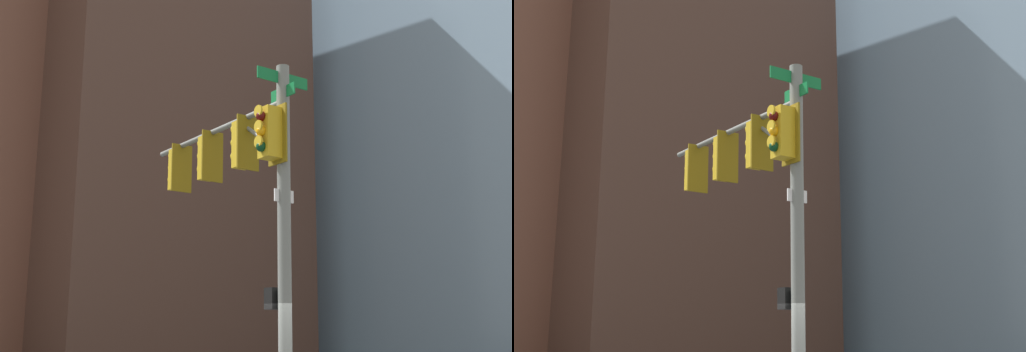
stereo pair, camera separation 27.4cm
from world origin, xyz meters
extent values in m
cylinder|color=slate|center=(-0.13, -0.36, 3.56)|extent=(0.26, 0.26, 7.11)
cylinder|color=slate|center=(-0.68, -2.78, 6.38)|extent=(1.20, 4.87, 0.12)
cylinder|color=slate|center=(-0.33, -1.23, 5.93)|extent=(0.31, 1.03, 0.75)
cube|color=#0F6B33|center=(-0.13, -0.36, 6.86)|extent=(1.22, 0.30, 0.24)
cube|color=#0F6B33|center=(-0.13, -0.36, 6.56)|extent=(0.19, 0.72, 0.24)
cube|color=white|center=(-0.13, -0.36, 4.50)|extent=(0.45, 0.13, 0.24)
cube|color=gold|center=(-0.44, -1.71, 5.82)|extent=(0.41, 0.41, 1.00)
cube|color=#775E0F|center=(-0.40, -1.52, 5.82)|extent=(0.54, 0.16, 1.16)
sphere|color=red|center=(-0.48, -1.91, 6.12)|extent=(0.20, 0.20, 0.20)
cylinder|color=gold|center=(-0.50, -1.97, 6.21)|extent=(0.23, 0.09, 0.23)
sphere|color=#4C330A|center=(-0.48, -1.91, 5.82)|extent=(0.20, 0.20, 0.20)
cylinder|color=gold|center=(-0.50, -1.97, 5.91)|extent=(0.23, 0.09, 0.23)
sphere|color=#0A3819|center=(-0.48, -1.91, 5.52)|extent=(0.20, 0.20, 0.20)
cylinder|color=gold|center=(-0.50, -1.97, 5.61)|extent=(0.23, 0.09, 0.23)
cube|color=gold|center=(-0.74, -3.05, 5.82)|extent=(0.41, 0.41, 1.00)
cube|color=#775E0F|center=(-0.70, -2.87, 5.82)|extent=(0.54, 0.16, 1.16)
sphere|color=#470A07|center=(-0.78, -3.25, 6.12)|extent=(0.20, 0.20, 0.20)
cylinder|color=gold|center=(-0.80, -3.31, 6.21)|extent=(0.23, 0.09, 0.23)
sphere|color=#F29E0C|center=(-0.78, -3.25, 5.82)|extent=(0.20, 0.20, 0.20)
cylinder|color=gold|center=(-0.80, -3.31, 5.91)|extent=(0.23, 0.09, 0.23)
sphere|color=#0A3819|center=(-0.78, -3.25, 5.52)|extent=(0.20, 0.20, 0.20)
cylinder|color=gold|center=(-0.80, -3.31, 5.61)|extent=(0.23, 0.09, 0.23)
cube|color=gold|center=(-1.04, -4.40, 5.82)|extent=(0.41, 0.41, 1.00)
cube|color=#775E0F|center=(-1.00, -4.21, 5.82)|extent=(0.54, 0.16, 1.16)
sphere|color=#470A07|center=(-1.09, -4.60, 6.12)|extent=(0.20, 0.20, 0.20)
cylinder|color=gold|center=(-1.10, -4.66, 6.21)|extent=(0.23, 0.09, 0.23)
sphere|color=#4C330A|center=(-1.09, -4.60, 5.82)|extent=(0.20, 0.20, 0.20)
cylinder|color=gold|center=(-1.10, -4.66, 5.91)|extent=(0.23, 0.09, 0.23)
sphere|color=green|center=(-1.09, -4.60, 5.52)|extent=(0.20, 0.20, 0.20)
cylinder|color=gold|center=(-1.10, -4.66, 5.61)|extent=(0.23, 0.09, 0.23)
cube|color=gold|center=(0.18, -0.43, 5.68)|extent=(0.41, 0.41, 1.00)
cube|color=#775E0F|center=(0.00, -0.39, 5.68)|extent=(0.16, 0.54, 1.16)
sphere|color=#470A07|center=(0.38, -0.48, 5.98)|extent=(0.20, 0.20, 0.20)
cylinder|color=gold|center=(0.45, -0.49, 6.07)|extent=(0.09, 0.23, 0.23)
sphere|color=#F29E0C|center=(0.38, -0.48, 5.68)|extent=(0.20, 0.20, 0.20)
cylinder|color=gold|center=(0.45, -0.49, 5.77)|extent=(0.09, 0.23, 0.23)
sphere|color=#0A3819|center=(0.38, -0.48, 5.38)|extent=(0.20, 0.20, 0.20)
cylinder|color=gold|center=(0.45, -0.49, 5.47)|extent=(0.09, 0.23, 0.23)
cube|color=black|center=(-0.20, -0.63, 2.59)|extent=(0.41, 0.32, 0.40)
cube|color=#EA5914|center=(-0.23, -0.77, 2.59)|extent=(0.25, 0.07, 0.28)
cube|color=#4C3328|center=(-23.05, -35.73, 19.87)|extent=(22.93, 21.83, 39.75)
camera|label=1|loc=(9.56, 7.48, 2.00)|focal=47.17mm
camera|label=2|loc=(9.37, 7.69, 2.00)|focal=47.17mm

